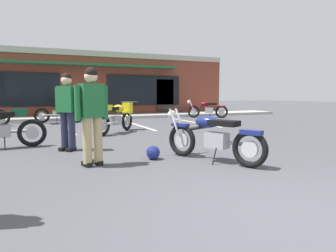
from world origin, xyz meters
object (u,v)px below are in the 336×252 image
Objects in this scene: motorcycle_foreground_classic at (212,136)px; motorcycle_green_cafe_racer at (207,109)px; motorcycle_silver_naked at (118,116)px; person_in_black_shirt at (67,107)px; person_in_shorts_foreground at (92,111)px; helmet_on_pavement at (153,153)px; motorcycle_black_cruiser at (63,110)px.

motorcycle_foreground_classic is 1.08× the size of motorcycle_green_cafe_racer.
motorcycle_green_cafe_racer is at bearing 34.82° from motorcycle_silver_naked.
person_in_shorts_foreground is (0.26, -1.63, 0.00)m from person_in_black_shirt.
person_in_black_shirt is 1.65m from person_in_shorts_foreground.
person_in_black_shirt reaches higher than helmet_on_pavement.
motorcycle_black_cruiser is at bearing 89.36° from person_in_shorts_foreground.
motorcycle_green_cafe_racer is 6.98× the size of helmet_on_pavement.
person_in_shorts_foreground is (-7.16, -8.23, 0.49)m from motorcycle_green_cafe_racer.
motorcycle_green_cafe_racer is at bearing -1.05° from motorcycle_black_cruiser.
motorcycle_black_cruiser and motorcycle_green_cafe_racer have the same top height.
motorcycle_black_cruiser is 1.26× the size of motorcycle_silver_naked.
motorcycle_silver_naked is 6.91m from motorcycle_green_cafe_racer.
motorcycle_green_cafe_racer is (7.07, -0.13, -0.07)m from motorcycle_black_cruiser.
person_in_shorts_foreground is (-1.49, -4.29, 0.42)m from motorcycle_silver_naked.
motorcycle_silver_naked is at bearing 84.97° from helmet_on_pavement.
helmet_on_pavement is at bearing -48.20° from person_in_black_shirt.
person_in_black_shirt reaches higher than motorcycle_silver_naked.
motorcycle_black_cruiser is 1.16× the size of motorcycle_green_cafe_racer.
person_in_shorts_foreground reaches higher than motorcycle_black_cruiser.
motorcycle_silver_naked and motorcycle_green_cafe_racer have the same top height.
motorcycle_green_cafe_racer is 9.95m from person_in_black_shirt.
motorcycle_silver_naked is 0.92× the size of motorcycle_green_cafe_racer.
motorcycle_silver_naked is 4.56m from person_in_shorts_foreground.
motorcycle_green_cafe_racer is at bearing 48.96° from person_in_shorts_foreground.
motorcycle_black_cruiser reaches higher than helmet_on_pavement.
motorcycle_silver_naked is (-0.56, 4.78, 0.07)m from motorcycle_foreground_classic.
person_in_black_shirt is (-1.75, -2.66, 0.42)m from motorcycle_silver_naked.
person_in_shorts_foreground reaches higher than helmet_on_pavement.
person_in_black_shirt is at bearing 99.07° from person_in_shorts_foreground.
motorcycle_foreground_classic is 0.93× the size of motorcycle_black_cruiser.
person_in_shorts_foreground is (-0.09, -8.36, 0.42)m from motorcycle_black_cruiser.
motorcycle_foreground_classic and motorcycle_silver_naked have the same top height.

